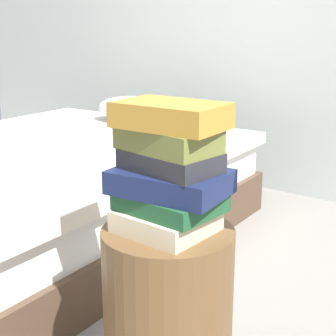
{
  "coord_description": "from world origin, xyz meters",
  "views": [
    {
      "loc": [
        0.76,
        -1.01,
        1.04
      ],
      "look_at": [
        0.0,
        0.0,
        0.69
      ],
      "focal_mm": 55.2,
      "sensor_mm": 36.0,
      "label": 1
    }
  ],
  "objects_px": {
    "book_forest": "(170,202)",
    "book_navy": "(170,182)",
    "book_ochre": "(171,115)",
    "book_charcoal": "(171,161)",
    "book_olive": "(169,140)",
    "bed": "(42,192)",
    "side_table": "(168,317)",
    "book_cream": "(167,221)"
  },
  "relations": [
    {
      "from": "bed",
      "to": "book_olive",
      "type": "relative_size",
      "value": 8.41
    },
    {
      "from": "side_table",
      "to": "book_olive",
      "type": "bearing_deg",
      "value": -36.81
    },
    {
      "from": "book_cream",
      "to": "book_ochre",
      "type": "height_order",
      "value": "book_ochre"
    },
    {
      "from": "book_olive",
      "to": "book_ochre",
      "type": "height_order",
      "value": "book_ochre"
    },
    {
      "from": "book_charcoal",
      "to": "book_navy",
      "type": "bearing_deg",
      "value": -100.08
    },
    {
      "from": "side_table",
      "to": "book_cream",
      "type": "relative_size",
      "value": 2.34
    },
    {
      "from": "book_navy",
      "to": "book_ochre",
      "type": "distance_m",
      "value": 0.17
    },
    {
      "from": "side_table",
      "to": "book_forest",
      "type": "distance_m",
      "value": 0.34
    },
    {
      "from": "book_charcoal",
      "to": "book_olive",
      "type": "height_order",
      "value": "book_olive"
    },
    {
      "from": "bed",
      "to": "side_table",
      "type": "xyz_separation_m",
      "value": [
        1.21,
        -0.57,
        0.03
      ]
    },
    {
      "from": "side_table",
      "to": "book_olive",
      "type": "distance_m",
      "value": 0.5
    },
    {
      "from": "book_navy",
      "to": "book_ochre",
      "type": "bearing_deg",
      "value": 26.01
    },
    {
      "from": "book_forest",
      "to": "book_charcoal",
      "type": "relative_size",
      "value": 1.02
    },
    {
      "from": "book_cream",
      "to": "book_forest",
      "type": "height_order",
      "value": "book_forest"
    },
    {
      "from": "bed",
      "to": "book_olive",
      "type": "height_order",
      "value": "book_olive"
    },
    {
      "from": "bed",
      "to": "book_olive",
      "type": "xyz_separation_m",
      "value": [
        1.22,
        -0.57,
        0.53
      ]
    },
    {
      "from": "bed",
      "to": "side_table",
      "type": "bearing_deg",
      "value": -28.01
    },
    {
      "from": "book_cream",
      "to": "book_navy",
      "type": "relative_size",
      "value": 0.78
    },
    {
      "from": "bed",
      "to": "side_table",
      "type": "height_order",
      "value": "bed"
    },
    {
      "from": "book_forest",
      "to": "book_cream",
      "type": "bearing_deg",
      "value": -124.45
    },
    {
      "from": "book_ochre",
      "to": "side_table",
      "type": "bearing_deg",
      "value": -172.19
    },
    {
      "from": "book_forest",
      "to": "book_navy",
      "type": "relative_size",
      "value": 0.85
    },
    {
      "from": "bed",
      "to": "book_navy",
      "type": "xyz_separation_m",
      "value": [
        1.22,
        -0.57,
        0.42
      ]
    },
    {
      "from": "bed",
      "to": "book_olive",
      "type": "bearing_deg",
      "value": -28.06
    },
    {
      "from": "book_charcoal",
      "to": "book_ochre",
      "type": "bearing_deg",
      "value": -59.74
    },
    {
      "from": "book_cream",
      "to": "book_olive",
      "type": "bearing_deg",
      "value": 51.59
    },
    {
      "from": "bed",
      "to": "book_forest",
      "type": "xyz_separation_m",
      "value": [
        1.22,
        -0.57,
        0.37
      ]
    },
    {
      "from": "book_forest",
      "to": "side_table",
      "type": "bearing_deg",
      "value": 177.41
    },
    {
      "from": "book_forest",
      "to": "book_olive",
      "type": "relative_size",
      "value": 0.99
    },
    {
      "from": "book_forest",
      "to": "book_navy",
      "type": "distance_m",
      "value": 0.05
    },
    {
      "from": "book_charcoal",
      "to": "side_table",
      "type": "bearing_deg",
      "value": -153.4
    },
    {
      "from": "book_navy",
      "to": "book_charcoal",
      "type": "distance_m",
      "value": 0.06
    },
    {
      "from": "bed",
      "to": "book_cream",
      "type": "height_order",
      "value": "bed"
    },
    {
      "from": "side_table",
      "to": "book_ochre",
      "type": "height_order",
      "value": "book_ochre"
    },
    {
      "from": "book_olive",
      "to": "side_table",
      "type": "bearing_deg",
      "value": 150.16
    },
    {
      "from": "book_navy",
      "to": "book_olive",
      "type": "xyz_separation_m",
      "value": [
        -0.0,
        -0.0,
        0.11
      ]
    },
    {
      "from": "book_navy",
      "to": "book_charcoal",
      "type": "relative_size",
      "value": 1.19
    },
    {
      "from": "book_cream",
      "to": "book_navy",
      "type": "xyz_separation_m",
      "value": [
        0.01,
        0.01,
        0.1
      ]
    },
    {
      "from": "book_ochre",
      "to": "book_forest",
      "type": "bearing_deg",
      "value": -120.16
    },
    {
      "from": "bed",
      "to": "book_charcoal",
      "type": "bearing_deg",
      "value": -27.76
    },
    {
      "from": "book_cream",
      "to": "book_charcoal",
      "type": "xyz_separation_m",
      "value": [
        0.01,
        0.01,
        0.16
      ]
    },
    {
      "from": "side_table",
      "to": "book_cream",
      "type": "distance_m",
      "value": 0.29
    }
  ]
}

